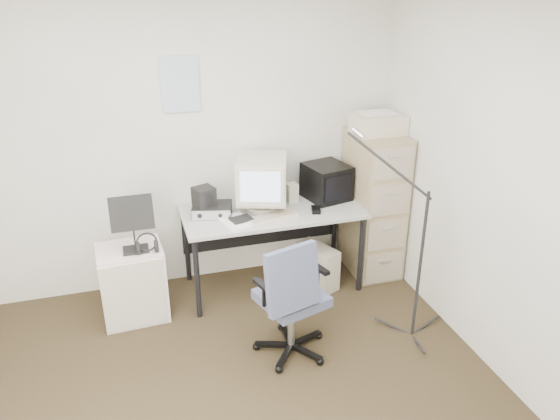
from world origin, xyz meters
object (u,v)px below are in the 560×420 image
object	(u,v)px
filing_cabinet	(373,204)
side_cart	(133,283)
desk	(272,248)
office_chair	(292,296)

from	to	relation	value
filing_cabinet	side_cart	size ratio (longest dim) A/B	2.13
filing_cabinet	desk	xyz separation A→B (m)	(-0.95, -0.03, -0.29)
filing_cabinet	side_cart	distance (m)	2.17
desk	filing_cabinet	bearing A→B (deg)	1.81
filing_cabinet	desk	bearing A→B (deg)	-178.19
filing_cabinet	office_chair	distance (m)	1.45
office_chair	side_cart	xyz separation A→B (m)	(-1.07, 0.79, -0.17)
desk	side_cart	world-z (taller)	desk
filing_cabinet	desk	distance (m)	0.99
filing_cabinet	office_chair	size ratio (longest dim) A/B	1.36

